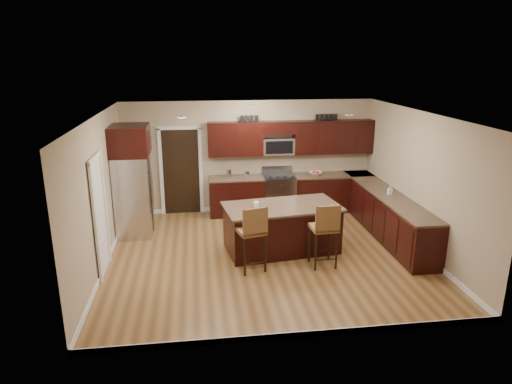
{
  "coord_description": "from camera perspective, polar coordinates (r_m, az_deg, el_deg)",
  "views": [
    {
      "loc": [
        -1.27,
        -8.01,
        3.7
      ],
      "look_at": [
        -0.15,
        0.4,
        1.16
      ],
      "focal_mm": 32.0,
      "sensor_mm": 36.0,
      "label": 1
    }
  ],
  "objects": [
    {
      "name": "floor",
      "position": [
        8.92,
        1.31,
        -7.86
      ],
      "size": [
        6.0,
        6.0,
        0.0
      ],
      "primitive_type": "plane",
      "color": "brown",
      "rests_on": "ground"
    },
    {
      "name": "soap_bottle",
      "position": [
        9.89,
        16.41,
        0.21
      ],
      "size": [
        0.09,
        0.09,
        0.19
      ],
      "primitive_type": "imported",
      "rotation": [
        0.0,
        0.0,
        -0.06
      ],
      "color": "#B2B2B2",
      "rests_on": "base_cabinets"
    },
    {
      "name": "refrigerator",
      "position": [
        9.89,
        -15.18,
        1.48
      ],
      "size": [
        0.79,
        0.93,
        2.35
      ],
      "color": "silver",
      "rests_on": "floor"
    },
    {
      "name": "canister_tall",
      "position": [
        10.83,
        -3.4,
        2.32
      ],
      "size": [
        0.12,
        0.12,
        0.21
      ],
      "primitive_type": "cylinder",
      "color": "silver",
      "rests_on": "base_cabinets"
    },
    {
      "name": "stool_right",
      "position": [
        8.24,
        8.62,
        -4.46
      ],
      "size": [
        0.48,
        0.48,
        1.21
      ],
      "rotation": [
        0.0,
        0.0,
        0.05
      ],
      "color": "brown",
      "rests_on": "floor"
    },
    {
      "name": "island_jar",
      "position": [
        8.73,
        0.04,
        -1.55
      ],
      "size": [
        0.1,
        0.1,
        0.1
      ],
      "primitive_type": "cylinder",
      "color": "white",
      "rests_on": "island"
    },
    {
      "name": "pantry_door",
      "position": [
        8.34,
        -19.0,
        -3.03
      ],
      "size": [
        0.03,
        0.8,
        2.04
      ],
      "primitive_type": "cube",
      "color": "white",
      "rests_on": "floor"
    },
    {
      "name": "range",
      "position": [
        11.12,
        2.84,
        -0.22
      ],
      "size": [
        0.76,
        0.64,
        1.11
      ],
      "color": "silver",
      "rests_on": "floor"
    },
    {
      "name": "floor_mat",
      "position": [
        10.77,
        5.85,
        -3.48
      ],
      "size": [
        1.05,
        0.81,
        0.01
      ],
      "primitive_type": "cube",
      "rotation": [
        0.0,
        0.0,
        0.21
      ],
      "color": "brown",
      "rests_on": "floor"
    },
    {
      "name": "stool_left",
      "position": [
        7.99,
        -0.45,
        -4.91
      ],
      "size": [
        0.56,
        0.56,
        1.22
      ],
      "rotation": [
        0.0,
        0.0,
        0.26
      ],
      "color": "brown",
      "rests_on": "floor"
    },
    {
      "name": "microwave",
      "position": [
        10.99,
        2.78,
        5.74
      ],
      "size": [
        0.76,
        0.31,
        0.4
      ],
      "primitive_type": "cube",
      "color": "silver",
      "rests_on": "upper_cabinets"
    },
    {
      "name": "ceiling",
      "position": [
        8.17,
        1.44,
        9.63
      ],
      "size": [
        6.0,
        6.0,
        0.0
      ],
      "primitive_type": "plane",
      "rotation": [
        3.14,
        0.0,
        0.0
      ],
      "color": "silver",
      "rests_on": "wall_back"
    },
    {
      "name": "canister_short",
      "position": [
        10.87,
        -1.12,
        2.25
      ],
      "size": [
        0.11,
        0.11,
        0.15
      ],
      "primitive_type": "cylinder",
      "color": "silver",
      "rests_on": "base_cabinets"
    },
    {
      "name": "doorway",
      "position": [
        11.08,
        -9.33,
        2.5
      ],
      "size": [
        0.85,
        0.03,
        2.06
      ],
      "primitive_type": "cube",
      "color": "black",
      "rests_on": "floor"
    },
    {
      "name": "base_cabinets",
      "position": [
        10.49,
        10.41,
        -1.6
      ],
      "size": [
        4.02,
        3.96,
        0.92
      ],
      "color": "black",
      "rests_on": "floor"
    },
    {
      "name": "wall_right",
      "position": [
        9.38,
        19.79,
        1.15
      ],
      "size": [
        0.0,
        5.5,
        5.5
      ],
      "primitive_type": "plane",
      "rotation": [
        1.57,
        0.0,
        -1.57
      ],
      "color": "tan",
      "rests_on": "floor"
    },
    {
      "name": "letter_decor",
      "position": [
        10.91,
        4.0,
        9.23
      ],
      "size": [
        2.2,
        0.03,
        0.15
      ],
      "primitive_type": null,
      "color": "black",
      "rests_on": "upper_cabinets"
    },
    {
      "name": "fruit_bowl",
      "position": [
        11.19,
        7.42,
        2.34
      ],
      "size": [
        0.34,
        0.34,
        0.08
      ],
      "primitive_type": "imported",
      "rotation": [
        0.0,
        0.0,
        -0.11
      ],
      "color": "silver",
      "rests_on": "base_cabinets"
    },
    {
      "name": "wall_back",
      "position": [
        11.09,
        -0.84,
        4.43
      ],
      "size": [
        6.0,
        0.0,
        6.0
      ],
      "primitive_type": "plane",
      "rotation": [
        1.57,
        0.0,
        0.0
      ],
      "color": "tan",
      "rests_on": "floor"
    },
    {
      "name": "wall_left",
      "position": [
        8.53,
        -18.97,
        -0.27
      ],
      "size": [
        0.0,
        5.5,
        5.5
      ],
      "primitive_type": "plane",
      "rotation": [
        1.57,
        0.0,
        1.57
      ],
      "color": "tan",
      "rests_on": "floor"
    },
    {
      "name": "upper_cabinets",
      "position": [
        11.01,
        4.69,
        6.88
      ],
      "size": [
        4.0,
        0.33,
        0.8
      ],
      "color": "black",
      "rests_on": "wall_back"
    },
    {
      "name": "island",
      "position": [
        8.99,
        3.21,
        -4.69
      ],
      "size": [
        2.35,
        1.44,
        0.92
      ],
      "rotation": [
        0.0,
        0.0,
        0.13
      ],
      "color": "black",
      "rests_on": "floor"
    }
  ]
}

